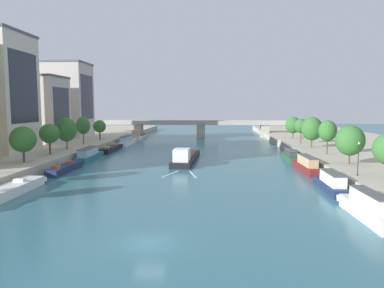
{
  "coord_description": "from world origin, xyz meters",
  "views": [
    {
      "loc": [
        5.31,
        -27.56,
        11.03
      ],
      "look_at": [
        0.0,
        51.84,
        2.51
      ],
      "focal_mm": 33.39,
      "sensor_mm": 36.0,
      "label": 1
    }
  ],
  "objects_px": {
    "tree_right_midway": "(293,125)",
    "moored_boat_left_downstream": "(139,136)",
    "moored_boat_left_upstream": "(65,168)",
    "barge_midriver": "(186,157)",
    "tree_left_midway": "(83,125)",
    "moored_boat_left_far": "(127,141)",
    "tree_right_end_of_row": "(350,141)",
    "tree_right_nearest": "(328,131)",
    "moored_boat_right_midway": "(367,208)",
    "tree_left_by_lamp": "(100,126)",
    "moored_boat_right_far": "(331,183)",
    "moored_boat_right_end": "(306,165)",
    "moored_boat_left_lone": "(7,191)",
    "tree_left_far": "(49,134)",
    "moored_boat_left_gap_after": "(89,155)",
    "moored_boat_right_lone": "(290,155)",
    "lamppost_right_bank": "(358,157)",
    "tree_left_second": "(66,130)",
    "tree_right_by_lamp": "(312,129)",
    "tree_right_third": "(301,126)",
    "moored_boat_left_near": "(111,149)",
    "bridge_far": "(201,126)"
  },
  "relations": [
    {
      "from": "moored_boat_left_lone",
      "to": "tree_right_end_of_row",
      "type": "relative_size",
      "value": 2.49
    },
    {
      "from": "moored_boat_left_lone",
      "to": "moored_boat_right_midway",
      "type": "bearing_deg",
      "value": -8.9
    },
    {
      "from": "barge_midriver",
      "to": "tree_right_end_of_row",
      "type": "height_order",
      "value": "tree_right_end_of_row"
    },
    {
      "from": "moored_boat_left_upstream",
      "to": "moored_boat_right_midway",
      "type": "relative_size",
      "value": 1.04
    },
    {
      "from": "moored_boat_right_lone",
      "to": "bridge_far",
      "type": "relative_size",
      "value": 0.16
    },
    {
      "from": "tree_right_end_of_row",
      "to": "tree_left_second",
      "type": "bearing_deg",
      "value": 162.57
    },
    {
      "from": "tree_left_by_lamp",
      "to": "moored_boat_left_upstream",
      "type": "bearing_deg",
      "value": -80.57
    },
    {
      "from": "moored_boat_right_end",
      "to": "moored_boat_left_far",
      "type": "bearing_deg",
      "value": 135.35
    },
    {
      "from": "barge_midriver",
      "to": "tree_left_second",
      "type": "bearing_deg",
      "value": 168.97
    },
    {
      "from": "tree_right_midway",
      "to": "moored_boat_right_end",
      "type": "bearing_deg",
      "value": -98.96
    },
    {
      "from": "moored_boat_right_far",
      "to": "moored_boat_right_end",
      "type": "xyz_separation_m",
      "value": [
        0.1,
        13.45,
        0.1
      ]
    },
    {
      "from": "tree_left_second",
      "to": "tree_right_by_lamp",
      "type": "xyz_separation_m",
      "value": [
        53.57,
        6.25,
        0.0
      ]
    },
    {
      "from": "moored_boat_left_near",
      "to": "tree_right_third",
      "type": "bearing_deg",
      "value": 5.37
    },
    {
      "from": "moored_boat_left_upstream",
      "to": "tree_left_midway",
      "type": "bearing_deg",
      "value": 104.38
    },
    {
      "from": "moored_boat_left_upstream",
      "to": "moored_boat_left_gap_after",
      "type": "xyz_separation_m",
      "value": [
        -0.68,
        13.37,
        0.47
      ]
    },
    {
      "from": "moored_boat_right_midway",
      "to": "tree_left_midway",
      "type": "xyz_separation_m",
      "value": [
        -47.04,
        49.9,
        5.11
      ]
    },
    {
      "from": "tree_left_by_lamp",
      "to": "tree_right_end_of_row",
      "type": "height_order",
      "value": "tree_right_end_of_row"
    },
    {
      "from": "lamppost_right_bank",
      "to": "tree_right_midway",
      "type": "bearing_deg",
      "value": 86.81
    },
    {
      "from": "moored_boat_left_downstream",
      "to": "barge_midriver",
      "type": "bearing_deg",
      "value": -67.86
    },
    {
      "from": "lamppost_right_bank",
      "to": "moored_boat_left_near",
      "type": "bearing_deg",
      "value": 140.08
    },
    {
      "from": "moored_boat_left_gap_after",
      "to": "moored_boat_left_far",
      "type": "bearing_deg",
      "value": 89.01
    },
    {
      "from": "moored_boat_left_downstream",
      "to": "tree_right_nearest",
      "type": "height_order",
      "value": "tree_right_nearest"
    },
    {
      "from": "moored_boat_left_lone",
      "to": "tree_left_midway",
      "type": "height_order",
      "value": "tree_left_midway"
    },
    {
      "from": "moored_boat_left_upstream",
      "to": "barge_midriver",
      "type": "bearing_deg",
      "value": 31.89
    },
    {
      "from": "barge_midriver",
      "to": "moored_boat_right_lone",
      "type": "relative_size",
      "value": 1.79
    },
    {
      "from": "tree_right_third",
      "to": "moored_boat_right_midway",
      "type": "bearing_deg",
      "value": -96.56
    },
    {
      "from": "bridge_far",
      "to": "tree_right_by_lamp",
      "type": "bearing_deg",
      "value": -59.54
    },
    {
      "from": "tree_left_midway",
      "to": "tree_right_midway",
      "type": "height_order",
      "value": "tree_left_midway"
    },
    {
      "from": "moored_boat_left_lone",
      "to": "tree_right_by_lamp",
      "type": "distance_m",
      "value": 61.71
    },
    {
      "from": "tree_right_midway",
      "to": "moored_boat_left_downstream",
      "type": "bearing_deg",
      "value": 161.84
    },
    {
      "from": "tree_left_second",
      "to": "tree_right_nearest",
      "type": "height_order",
      "value": "tree_left_second"
    },
    {
      "from": "tree_right_end_of_row",
      "to": "tree_right_nearest",
      "type": "height_order",
      "value": "tree_right_nearest"
    },
    {
      "from": "moored_boat_left_gap_after",
      "to": "moored_boat_right_far",
      "type": "bearing_deg",
      "value": -30.47
    },
    {
      "from": "moored_boat_right_end",
      "to": "tree_right_third",
      "type": "height_order",
      "value": "tree_right_third"
    },
    {
      "from": "tree_left_midway",
      "to": "moored_boat_left_upstream",
      "type": "bearing_deg",
      "value": -75.62
    },
    {
      "from": "tree_left_second",
      "to": "tree_right_end_of_row",
      "type": "xyz_separation_m",
      "value": [
        53.48,
        -16.8,
        -0.4
      ]
    },
    {
      "from": "moored_boat_left_far",
      "to": "bridge_far",
      "type": "xyz_separation_m",
      "value": [
        20.14,
        26.0,
        2.76
      ]
    },
    {
      "from": "barge_midriver",
      "to": "moored_boat_right_midway",
      "type": "xyz_separation_m",
      "value": [
        20.71,
        -34.72,
        0.25
      ]
    },
    {
      "from": "moored_boat_left_far",
      "to": "tree_right_nearest",
      "type": "bearing_deg",
      "value": -33.47
    },
    {
      "from": "moored_boat_right_end",
      "to": "tree_right_nearest",
      "type": "bearing_deg",
      "value": 56.55
    },
    {
      "from": "tree_right_nearest",
      "to": "tree_left_second",
      "type": "bearing_deg",
      "value": 174.4
    },
    {
      "from": "moored_boat_right_lone",
      "to": "lamppost_right_bank",
      "type": "relative_size",
      "value": 2.53
    },
    {
      "from": "moored_boat_left_downstream",
      "to": "tree_right_by_lamp",
      "type": "xyz_separation_m",
      "value": [
        47.32,
        -37.74,
        5.02
      ]
    },
    {
      "from": "moored_boat_right_midway",
      "to": "tree_left_far",
      "type": "relative_size",
      "value": 1.84
    },
    {
      "from": "tree_left_far",
      "to": "tree_right_by_lamp",
      "type": "xyz_separation_m",
      "value": [
        52.85,
        15.64,
        0.15
      ]
    },
    {
      "from": "moored_boat_right_midway",
      "to": "moored_boat_left_far",
      "type": "bearing_deg",
      "value": 121.55
    },
    {
      "from": "moored_boat_left_lone",
      "to": "moored_boat_right_end",
      "type": "xyz_separation_m",
      "value": [
        40.69,
        19.04,
        0.53
      ]
    },
    {
      "from": "moored_boat_left_far",
      "to": "tree_left_midway",
      "type": "bearing_deg",
      "value": -113.57
    },
    {
      "from": "tree_left_by_lamp",
      "to": "tree_right_midway",
      "type": "height_order",
      "value": "tree_right_midway"
    },
    {
      "from": "moored_boat_right_far",
      "to": "tree_left_far",
      "type": "xyz_separation_m",
      "value": [
        -46.56,
        18.55,
        4.76
      ]
    }
  ]
}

